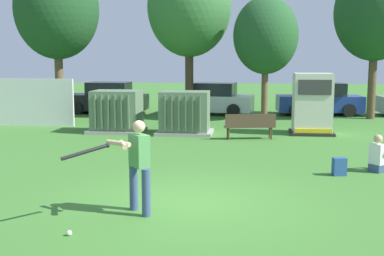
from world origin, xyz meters
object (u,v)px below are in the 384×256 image
Objects in this scene: transformer_mid_west at (185,113)px; sports_ball at (69,233)px; transformer_west at (117,112)px; parked_car_left_of_center at (212,100)px; parked_car_leftmost at (107,99)px; park_bench at (250,124)px; generator_enclosure at (312,104)px; parked_car_right_of_center at (320,100)px; backpack at (339,167)px; seated_spectator at (380,157)px; batter at (137,162)px.

sports_ball is at bearing -92.42° from transformer_mid_west.
transformer_west and parked_car_left_of_center have the same top height.
parked_car_leftmost is (-2.29, 6.60, -0.04)m from transformer_west.
parked_car_leftmost reaches higher than park_bench.
generator_enclosure is at bearing -55.69° from parked_car_left_of_center.
transformer_west reaches higher than sports_ball.
transformer_west is 0.49× the size of parked_car_right_of_center.
generator_enclosure reaches higher than transformer_mid_west.
park_bench is at bearing -13.32° from transformer_west.
transformer_mid_west is 9.31m from parked_car_right_of_center.
parked_car_right_of_center is at bearing 3.97° from parked_car_left_of_center.
transformer_mid_west is at bearing -53.69° from parked_car_leftmost.
generator_enclosure is at bearing 88.70° from backpack.
seated_spectator is (6.20, 5.38, 0.33)m from sports_ball.
backpack is at bearing -53.74° from parked_car_leftmost.
backpack is 0.10× the size of parked_car_right_of_center.
transformer_west is at bearing -116.05° from parked_car_left_of_center.
generator_enclosure reaches higher than parked_car_left_of_center.
transformer_west is 4.77× the size of backpack.
transformer_mid_west is at bearing -94.50° from parked_car_left_of_center.
seated_spectator is (5.36, 4.10, -0.60)m from batter.
sports_ball is 0.09× the size of seated_spectator.
transformer_mid_west is at bearing 92.15° from batter.
seated_spectator reaches higher than park_bench.
park_bench is at bearing -146.01° from generator_enclosure.
park_bench is 5.71m from backpack.
transformer_mid_west is 2.18× the size of seated_spectator.
parked_car_left_of_center reaches higher than park_bench.
sports_ball is at bearing -114.25° from generator_enclosure.
sports_ball is 0.02× the size of parked_car_right_of_center.
parked_car_left_of_center and parked_car_right_of_center have the same top height.
transformer_west and parked_car_right_of_center have the same top height.
transformer_mid_west is at bearing -3.55° from transformer_west.
batter is 1.81× the size of seated_spectator.
transformer_mid_west reaches higher than sports_ball.
batter is at bearing -73.05° from transformer_west.
park_bench is 8.91m from parked_car_right_of_center.
seated_spectator is at bearing -35.20° from transformer_west.
transformer_west is 9.80m from backpack.
generator_enclosure is 11.28m from batter.
parked_car_left_of_center is at bearing 112.53° from seated_spectator.
parked_car_left_of_center is (0.16, 16.61, -0.22)m from batter.
batter is 5.59m from backpack.
parked_car_right_of_center is at bearing 1.88° from parked_car_leftmost.
parked_car_right_of_center is (6.46, 18.28, 0.71)m from sports_ball.
backpack is at bearing -95.78° from parked_car_right_of_center.
transformer_mid_west is 0.91× the size of generator_enclosure.
transformer_mid_west is at bearing 156.83° from park_bench.
seated_spectator is (5.72, -5.77, -0.41)m from transformer_mid_west.
transformer_mid_west is 1.14× the size of park_bench.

